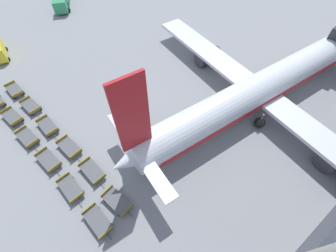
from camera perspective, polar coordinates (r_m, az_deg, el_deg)
The scene contains 14 objects.
ground_plane at distance 42.09m, azimuth 6.04°, elevation 20.26°, with size 500.00×500.00×0.00m, color gray.
airplane at distance 31.45m, azimuth 23.77°, elevation 9.43°, with size 41.28×43.60×13.01m.
baggage_dolly_row_near_col_b at distance 34.71m, azimuth -34.81°, elevation 1.88°, with size 3.81×2.19×0.92m.
baggage_dolly_row_near_col_c at distance 31.41m, azimuth -32.12°, elevation -2.51°, with size 3.81×2.15×0.92m.
baggage_dolly_row_near_col_d at distance 28.29m, azimuth -28.07°, elevation -7.71°, with size 3.81×2.12×0.92m.
baggage_dolly_row_near_col_e at distance 25.68m, azimuth -23.53°, elevation -14.27°, with size 3.80×1.90×0.92m.
baggage_dolly_row_near_col_f at distance 23.63m, azimuth -17.41°, elevation -22.02°, with size 3.80×1.92×0.92m.
baggage_dolly_row_mid_a_col_a at distance 38.43m, azimuth -34.41°, elevation 7.53°, with size 3.81×1.95×0.92m.
baggage_dolly_row_mid_a_col_b at distance 34.83m, azimuth -31.49°, elevation 4.34°, with size 3.81×2.13×0.92m.
baggage_dolly_row_mid_a_col_c at distance 31.33m, azimuth -28.26°, elevation -0.04°, with size 3.80×1.93×0.92m.
baggage_dolly_row_mid_a_col_d at distance 28.25m, azimuth -23.78°, elevation -5.00°, with size 3.81×2.09×0.92m.
baggage_dolly_row_mid_a_col_e at distance 25.74m, azimuth -18.68°, elevation -10.81°, with size 3.81×1.97×0.92m.
baggage_dolly_row_mid_a_col_f at distance 23.75m, azimuth -12.82°, elevation -18.16°, with size 3.81×2.16×0.92m.
stand_guidance_stripe at distance 28.83m, azimuth 7.31°, elevation 1.00°, with size 1.60×21.57×0.01m.
Camera 1 is at (25.73, -24.58, 22.48)m, focal length 24.00 mm.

